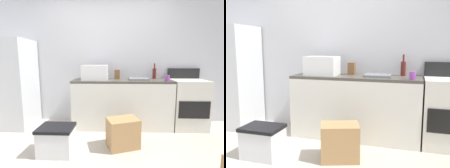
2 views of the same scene
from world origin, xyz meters
TOP-DOWN VIEW (x-y plane):
  - ground_plane at (0.00, 0.00)m, footprint 6.00×6.00m
  - wall_back at (0.00, 1.55)m, footprint 5.00×0.10m
  - kitchen_counter at (0.30, 1.20)m, footprint 1.80×0.60m
  - refrigerator at (-1.75, 1.15)m, footprint 0.68×0.66m
  - stove_oven at (1.52, 1.21)m, footprint 0.60×0.61m
  - microwave at (-0.20, 1.15)m, footprint 0.46×0.34m
  - sink_basin at (0.61, 1.18)m, footprint 0.36×0.32m
  - wine_bottle at (0.93, 1.39)m, footprint 0.07×0.07m
  - coffee_mug at (1.07, 0.99)m, footprint 0.08×0.08m
  - knife_block at (0.20, 1.31)m, footprint 0.10×0.10m
  - cardboard_box_medium at (0.29, 0.41)m, footprint 0.51×0.44m
  - storage_bin at (-0.60, 0.22)m, footprint 0.46×0.36m

SIDE VIEW (x-z plane):
  - ground_plane at x=0.00m, z-range 0.00..0.00m
  - storage_bin at x=-0.60m, z-range 0.00..0.38m
  - cardboard_box_medium at x=0.29m, z-range 0.00..0.43m
  - kitchen_counter at x=0.30m, z-range 0.00..0.90m
  - stove_oven at x=1.52m, z-range -0.08..1.02m
  - refrigerator at x=-1.75m, z-range 0.00..1.64m
  - sink_basin at x=0.61m, z-range 0.90..0.93m
  - coffee_mug at x=1.07m, z-range 0.90..1.00m
  - knife_block at x=0.20m, z-range 0.90..1.08m
  - wine_bottle at x=0.93m, z-range 0.86..1.16m
  - microwave at x=-0.20m, z-range 0.90..1.17m
  - wall_back at x=0.00m, z-range 0.00..2.60m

